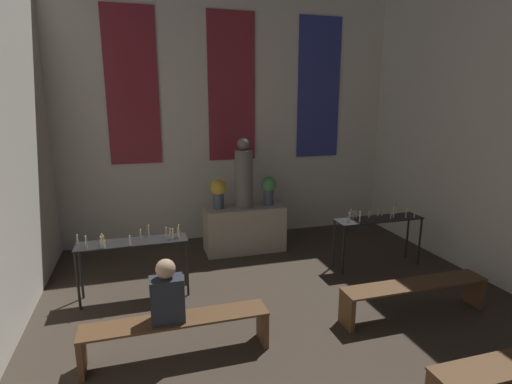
% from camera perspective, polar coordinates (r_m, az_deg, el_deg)
% --- Properties ---
extents(wall_back, '(6.97, 0.16, 5.10)m').
position_cam_1_polar(wall_back, '(8.23, -3.58, 11.28)').
color(wall_back, silver).
rests_on(wall_back, ground_plane).
extents(altar, '(1.49, 0.65, 0.87)m').
position_cam_1_polar(altar, '(7.66, -1.70, -5.19)').
color(altar, '#ADA38E').
rests_on(altar, ground_plane).
extents(statue, '(0.33, 0.33, 1.30)m').
position_cam_1_polar(statue, '(7.40, -1.75, 2.40)').
color(statue, slate).
rests_on(statue, altar).
extents(flower_vase_left, '(0.29, 0.29, 0.54)m').
position_cam_1_polar(flower_vase_left, '(7.35, -5.39, 0.07)').
color(flower_vase_left, '#4C5666').
rests_on(flower_vase_left, altar).
extents(flower_vase_right, '(0.29, 0.29, 0.54)m').
position_cam_1_polar(flower_vase_right, '(7.59, 1.80, 0.54)').
color(flower_vase_right, '#4C5666').
rests_on(flower_vase_right, altar).
extents(candle_rack_left, '(1.54, 0.40, 1.06)m').
position_cam_1_polar(candle_rack_left, '(6.03, -17.15, -7.77)').
color(candle_rack_left, black).
rests_on(candle_rack_left, ground_plane).
extents(candle_rack_right, '(1.54, 0.40, 1.05)m').
position_cam_1_polar(candle_rack_right, '(7.15, 17.06, -4.48)').
color(candle_rack_right, black).
rests_on(candle_rack_right, ground_plane).
extents(pew_back_left, '(2.05, 0.36, 0.46)m').
position_cam_1_polar(pew_back_left, '(4.77, -11.19, -18.63)').
color(pew_back_left, brown).
rests_on(pew_back_left, ground_plane).
extents(pew_back_right, '(2.05, 0.36, 0.46)m').
position_cam_1_polar(pew_back_right, '(5.85, 21.70, -13.11)').
color(pew_back_right, brown).
rests_on(pew_back_right, ground_plane).
extents(person_seated, '(0.36, 0.24, 0.71)m').
position_cam_1_polar(person_seated, '(4.55, -12.62, -14.01)').
color(person_seated, '#282D38').
rests_on(person_seated, pew_back_left).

